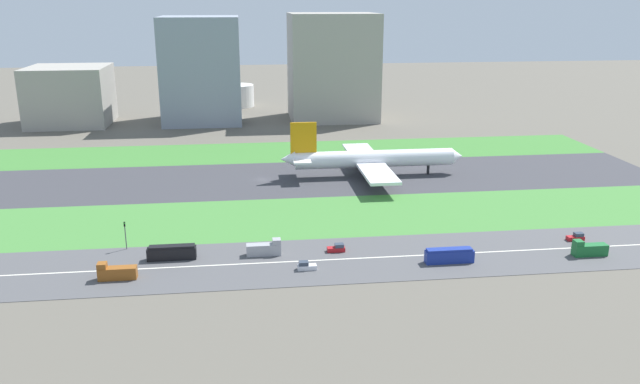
{
  "coord_description": "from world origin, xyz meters",
  "views": [
    {
      "loc": [
        -5.96,
        -213.35,
        60.3
      ],
      "look_at": [
        15.85,
        -36.5,
        6.0
      ],
      "focal_mm": 35.8,
      "sensor_mm": 36.0,
      "label": 1
    }
  ],
  "objects_px": {
    "airliner": "(370,159)",
    "hangar_building": "(201,70)",
    "office_tower": "(333,67)",
    "truck_0": "(265,249)",
    "car_1": "(306,266)",
    "truck_1": "(589,249)",
    "car_0": "(337,248)",
    "terminal_building": "(70,96)",
    "fuel_tank_west": "(237,96)",
    "bus_1": "(449,256)",
    "car_2": "(576,237)",
    "traffic_light": "(125,233)",
    "bus_0": "(172,252)",
    "truck_2": "(116,272)"
  },
  "relations": [
    {
      "from": "bus_1",
      "to": "bus_0",
      "type": "bearing_deg",
      "value": -8.67
    },
    {
      "from": "airliner",
      "to": "hangar_building",
      "type": "xyz_separation_m",
      "value": [
        -63.33,
        114.0,
        19.68
      ]
    },
    {
      "from": "truck_0",
      "to": "bus_0",
      "type": "relative_size",
      "value": 0.72
    },
    {
      "from": "truck_2",
      "to": "car_1",
      "type": "bearing_deg",
      "value": -180.0
    },
    {
      "from": "car_2",
      "to": "car_0",
      "type": "bearing_deg",
      "value": 180.0
    },
    {
      "from": "hangar_building",
      "to": "office_tower",
      "type": "relative_size",
      "value": 0.97
    },
    {
      "from": "truck_0",
      "to": "fuel_tank_west",
      "type": "relative_size",
      "value": 0.43
    },
    {
      "from": "car_1",
      "to": "traffic_light",
      "type": "xyz_separation_m",
      "value": [
        -43.37,
        17.99,
        3.37
      ]
    },
    {
      "from": "truck_0",
      "to": "traffic_light",
      "type": "relative_size",
      "value": 1.17
    },
    {
      "from": "truck_0",
      "to": "terminal_building",
      "type": "bearing_deg",
      "value": 115.9
    },
    {
      "from": "car_0",
      "to": "airliner",
      "type": "bearing_deg",
      "value": 72.25
    },
    {
      "from": "bus_0",
      "to": "car_0",
      "type": "distance_m",
      "value": 40.12
    },
    {
      "from": "truck_0",
      "to": "car_1",
      "type": "bearing_deg",
      "value": -47.62
    },
    {
      "from": "office_tower",
      "to": "fuel_tank_west",
      "type": "xyz_separation_m",
      "value": [
        -49.54,
        45.0,
        -20.36
      ]
    },
    {
      "from": "truck_1",
      "to": "car_0",
      "type": "xyz_separation_m",
      "value": [
        -60.63,
        10.0,
        -0.75
      ]
    },
    {
      "from": "car_1",
      "to": "terminal_building",
      "type": "height_order",
      "value": "terminal_building"
    },
    {
      "from": "truck_1",
      "to": "car_2",
      "type": "relative_size",
      "value": 1.91
    },
    {
      "from": "truck_0",
      "to": "traffic_light",
      "type": "height_order",
      "value": "traffic_light"
    },
    {
      "from": "terminal_building",
      "to": "car_1",
      "type": "bearing_deg",
      "value": -63.08
    },
    {
      "from": "car_0",
      "to": "truck_0",
      "type": "bearing_deg",
      "value": -180.0
    },
    {
      "from": "bus_0",
      "to": "traffic_light",
      "type": "bearing_deg",
      "value": 146.24
    },
    {
      "from": "car_1",
      "to": "traffic_light",
      "type": "relative_size",
      "value": 0.61
    },
    {
      "from": "truck_1",
      "to": "hangar_building",
      "type": "height_order",
      "value": "hangar_building"
    },
    {
      "from": "bus_1",
      "to": "hangar_building",
      "type": "relative_size",
      "value": 0.22
    },
    {
      "from": "car_2",
      "to": "car_1",
      "type": "bearing_deg",
      "value": -172.04
    },
    {
      "from": "truck_2",
      "to": "traffic_light",
      "type": "xyz_separation_m",
      "value": [
        -0.75,
        17.99,
        2.62
      ]
    },
    {
      "from": "office_tower",
      "to": "truck_0",
      "type": "bearing_deg",
      "value": -103.16
    },
    {
      "from": "truck_0",
      "to": "bus_1",
      "type": "distance_m",
      "value": 44.44
    },
    {
      "from": "car_1",
      "to": "hangar_building",
      "type": "xyz_separation_m",
      "value": [
        -32.86,
        192.0,
        24.99
      ]
    },
    {
      "from": "truck_0",
      "to": "hangar_building",
      "type": "xyz_separation_m",
      "value": [
        -23.74,
        182.0,
        24.24
      ]
    },
    {
      "from": "truck_2",
      "to": "truck_1",
      "type": "relative_size",
      "value": 1.0
    },
    {
      "from": "truck_0",
      "to": "terminal_building",
      "type": "relative_size",
      "value": 0.22
    },
    {
      "from": "traffic_light",
      "to": "bus_1",
      "type": "bearing_deg",
      "value": -13.06
    },
    {
      "from": "terminal_building",
      "to": "bus_0",
      "type": "bearing_deg",
      "value": -70.04
    },
    {
      "from": "bus_1",
      "to": "truck_1",
      "type": "distance_m",
      "value": 35.16
    },
    {
      "from": "fuel_tank_west",
      "to": "car_0",
      "type": "bearing_deg",
      "value": -83.76
    },
    {
      "from": "car_2",
      "to": "bus_1",
      "type": "bearing_deg",
      "value": -165.0
    },
    {
      "from": "traffic_light",
      "to": "fuel_tank_west",
      "type": "distance_m",
      "value": 220.7
    },
    {
      "from": "bus_0",
      "to": "bus_1",
      "type": "bearing_deg",
      "value": -8.67
    },
    {
      "from": "office_tower",
      "to": "hangar_building",
      "type": "bearing_deg",
      "value": 180.0
    },
    {
      "from": "hangar_building",
      "to": "fuel_tank_west",
      "type": "relative_size",
      "value": 2.64
    },
    {
      "from": "car_0",
      "to": "bus_1",
      "type": "bearing_deg",
      "value": -21.43
    },
    {
      "from": "bus_0",
      "to": "car_2",
      "type": "relative_size",
      "value": 2.64
    },
    {
      "from": "truck_0",
      "to": "fuel_tank_west",
      "type": "xyz_separation_m",
      "value": [
        -7.0,
        227.0,
        4.55
      ]
    },
    {
      "from": "airliner",
      "to": "hangar_building",
      "type": "bearing_deg",
      "value": 119.05
    },
    {
      "from": "office_tower",
      "to": "terminal_building",
      "type": "bearing_deg",
      "value": 180.0
    },
    {
      "from": "bus_1",
      "to": "bus_0",
      "type": "height_order",
      "value": "same"
    },
    {
      "from": "hangar_building",
      "to": "office_tower",
      "type": "xyz_separation_m",
      "value": [
        66.28,
        0.0,
        0.67
      ]
    },
    {
      "from": "truck_2",
      "to": "fuel_tank_west",
      "type": "xyz_separation_m",
      "value": [
        26.49,
        237.0,
        4.55
      ]
    },
    {
      "from": "hangar_building",
      "to": "office_tower",
      "type": "bearing_deg",
      "value": 0.0
    }
  ]
}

